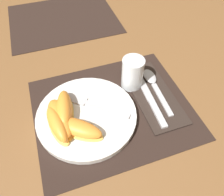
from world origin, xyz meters
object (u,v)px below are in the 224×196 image
citrus_wedge_3 (78,128)px  plate (87,116)px  knife (149,96)px  citrus_wedge_2 (57,124)px  spoon (153,82)px  fork (88,103)px  juice_glass (132,75)px  citrus_wedge_0 (65,110)px  citrus_wedge_1 (60,119)px

citrus_wedge_3 → plate: bearing=54.0°
knife → citrus_wedge_2: (-0.25, -0.03, 0.03)m
spoon → fork: (-0.20, -0.02, 0.01)m
fork → juice_glass: bearing=16.5°
juice_glass → fork: bearing=-163.5°
knife → citrus_wedge_0: citrus_wedge_0 is taller
citrus_wedge_3 → knife: bearing=13.6°
citrus_wedge_0 → citrus_wedge_1: bearing=-128.5°
juice_glass → citrus_wedge_1: bearing=-161.1°
knife → citrus_wedge_1: citrus_wedge_1 is taller
fork → citrus_wedge_3: (-0.04, -0.07, 0.01)m
citrus_wedge_1 → citrus_wedge_2: (-0.01, -0.02, 0.00)m
plate → spoon: 0.22m
knife → fork: fork is taller
spoon → citrus_wedge_0: 0.27m
knife → citrus_wedge_0: bearing=178.2°
fork → knife: bearing=-7.1°
knife → citrus_wedge_1: 0.25m
plate → citrus_wedge_3: bearing=-126.0°
spoon → plate: bearing=-166.3°
spoon → citrus_wedge_2: size_ratio=1.51×
knife → citrus_wedge_2: citrus_wedge_2 is taller
spoon → citrus_wedge_2: citrus_wedge_2 is taller
plate → knife: size_ratio=1.14×
juice_glass → spoon: bearing=-16.9°
fork → citrus_wedge_2: (-0.09, -0.05, 0.02)m
fork → spoon: bearing=6.7°
plate → citrus_wedge_3: size_ratio=1.98×
knife → citrus_wedge_1: bearing=-177.1°
citrus_wedge_2 → plate: bearing=15.1°
spoon → fork: size_ratio=1.10×
spoon → juice_glass: bearing=163.1°
fork → citrus_wedge_0: citrus_wedge_0 is taller
plate → citrus_wedge_3: 0.06m
plate → spoon: bearing=13.7°
spoon → citrus_wedge_0: bearing=-172.0°
plate → citrus_wedge_0: bearing=162.9°
juice_glass → citrus_wedge_0: 0.21m
plate → citrus_wedge_2: (-0.07, -0.02, 0.03)m
knife → citrus_wedge_3: (-0.21, -0.05, 0.02)m
citrus_wedge_3 → citrus_wedge_1: bearing=131.3°
knife → fork: 0.17m
knife → citrus_wedge_3: 0.22m
citrus_wedge_0 → citrus_wedge_2: bearing=-124.9°
juice_glass → fork: juice_glass is taller
juice_glass → citrus_wedge_2: juice_glass is taller
plate → juice_glass: (0.15, 0.07, 0.03)m
knife → citrus_wedge_3: size_ratio=1.73×
juice_glass → citrus_wedge_1: juice_glass is taller
fork → plate: bearing=-115.4°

